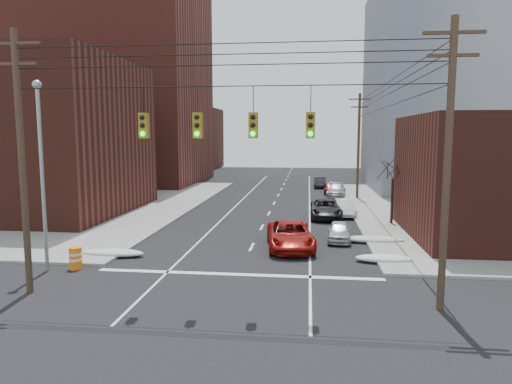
% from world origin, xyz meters
% --- Properties ---
extents(ground, '(160.00, 160.00, 0.00)m').
position_xyz_m(ground, '(0.00, 0.00, 0.00)').
color(ground, black).
rests_on(ground, ground).
extents(sidewalk_nw, '(40.00, 40.00, 0.15)m').
position_xyz_m(sidewalk_nw, '(-27.00, 27.00, 0.07)').
color(sidewalk_nw, gray).
rests_on(sidewalk_nw, ground).
extents(building_brick_tall, '(24.00, 20.00, 30.00)m').
position_xyz_m(building_brick_tall, '(-24.00, 48.00, 15.00)').
color(building_brick_tall, maroon).
rests_on(building_brick_tall, ground).
extents(building_brick_near, '(20.00, 16.00, 13.00)m').
position_xyz_m(building_brick_near, '(-22.00, 22.00, 6.50)').
color(building_brick_near, '#512218').
rests_on(building_brick_near, ground).
extents(building_brick_far, '(22.00, 18.00, 12.00)m').
position_xyz_m(building_brick_far, '(-26.00, 74.00, 6.00)').
color(building_brick_far, '#512218').
rests_on(building_brick_far, ground).
extents(building_office, '(22.00, 20.00, 25.00)m').
position_xyz_m(building_office, '(22.00, 44.00, 12.50)').
color(building_office, gray).
rests_on(building_office, ground).
extents(building_glass, '(20.00, 18.00, 22.00)m').
position_xyz_m(building_glass, '(24.00, 70.00, 11.00)').
color(building_glass, gray).
rests_on(building_glass, ground).
extents(utility_pole_left, '(2.20, 0.28, 11.00)m').
position_xyz_m(utility_pole_left, '(-8.50, 3.00, 5.78)').
color(utility_pole_left, '#473323').
rests_on(utility_pole_left, ground).
extents(utility_pole_right, '(2.20, 0.28, 11.00)m').
position_xyz_m(utility_pole_right, '(8.50, 3.00, 5.78)').
color(utility_pole_right, '#473323').
rests_on(utility_pole_right, ground).
extents(utility_pole_far, '(2.20, 0.28, 11.00)m').
position_xyz_m(utility_pole_far, '(8.50, 34.00, 5.78)').
color(utility_pole_far, '#473323').
rests_on(utility_pole_far, ground).
extents(traffic_signals, '(17.00, 0.42, 2.02)m').
position_xyz_m(traffic_signals, '(0.10, 2.97, 7.17)').
color(traffic_signals, black).
rests_on(traffic_signals, ground).
extents(street_light, '(0.44, 0.44, 9.32)m').
position_xyz_m(street_light, '(-9.50, 6.00, 5.54)').
color(street_light, gray).
rests_on(street_light, ground).
extents(bare_tree, '(2.09, 2.20, 4.93)m').
position_xyz_m(bare_tree, '(9.59, 20.00, 2.32)').
color(bare_tree, black).
rests_on(bare_tree, ground).
extents(snow_nw, '(3.50, 1.08, 0.42)m').
position_xyz_m(snow_nw, '(-7.40, 9.00, 0.21)').
color(snow_nw, silver).
rests_on(snow_nw, ground).
extents(snow_ne, '(3.00, 1.08, 0.42)m').
position_xyz_m(snow_ne, '(7.40, 9.50, 0.21)').
color(snow_ne, silver).
rests_on(snow_ne, ground).
extents(snow_east_far, '(4.00, 1.08, 0.42)m').
position_xyz_m(snow_east_far, '(7.40, 14.00, 0.21)').
color(snow_east_far, silver).
rests_on(snow_east_far, ground).
extents(red_pickup, '(3.29, 5.98, 1.59)m').
position_xyz_m(red_pickup, '(2.32, 11.98, 0.79)').
color(red_pickup, maroon).
rests_on(red_pickup, ground).
extents(parked_car_a, '(1.71, 3.72, 1.24)m').
position_xyz_m(parked_car_a, '(5.36, 14.26, 0.62)').
color(parked_car_a, silver).
rests_on(parked_car_a, ground).
extents(parked_car_b, '(1.70, 4.26, 1.38)m').
position_xyz_m(parked_car_b, '(6.40, 23.49, 0.69)').
color(parked_car_b, silver).
rests_on(parked_car_b, ground).
extents(parked_car_c, '(2.50, 5.41, 1.50)m').
position_xyz_m(parked_car_c, '(4.80, 22.37, 0.75)').
color(parked_car_c, black).
rests_on(parked_car_c, ground).
extents(parked_car_d, '(2.46, 5.07, 1.42)m').
position_xyz_m(parked_car_d, '(6.40, 35.58, 0.71)').
color(parked_car_d, '#A2A2A7').
rests_on(parked_car_d, ground).
extents(parked_car_e, '(1.84, 4.04, 1.35)m').
position_xyz_m(parked_car_e, '(5.96, 38.18, 0.67)').
color(parked_car_e, maroon).
rests_on(parked_car_e, ground).
extents(parked_car_f, '(1.48, 4.17, 1.37)m').
position_xyz_m(parked_car_f, '(4.80, 44.09, 0.68)').
color(parked_car_f, black).
rests_on(parked_car_f, ground).
extents(lot_car_a, '(4.43, 2.54, 1.38)m').
position_xyz_m(lot_car_a, '(-14.86, 21.22, 0.84)').
color(lot_car_a, silver).
rests_on(lot_car_a, sidewalk_nw).
extents(lot_car_b, '(5.78, 4.29, 1.46)m').
position_xyz_m(lot_car_b, '(-14.93, 25.53, 0.88)').
color(lot_car_b, '#A6A6AB').
rests_on(lot_car_b, sidewalk_nw).
extents(lot_car_c, '(5.11, 3.46, 1.38)m').
position_xyz_m(lot_car_c, '(-19.03, 24.01, 0.84)').
color(lot_car_c, black).
rests_on(lot_car_c, sidewalk_nw).
extents(lot_car_d, '(4.84, 2.55, 1.57)m').
position_xyz_m(lot_car_d, '(-19.54, 29.96, 0.93)').
color(lot_car_d, '#A7A7AB').
rests_on(lot_car_d, sidewalk_nw).
extents(construction_barrel, '(0.71, 0.71, 1.11)m').
position_xyz_m(construction_barrel, '(-8.28, 6.50, 0.57)').
color(construction_barrel, orange).
rests_on(construction_barrel, ground).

